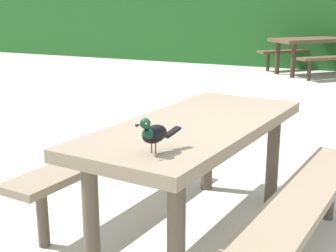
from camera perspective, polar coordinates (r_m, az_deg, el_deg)
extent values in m
plane|color=beige|center=(3.07, 9.94, -13.64)|extent=(60.00, 60.00, 0.00)
cube|color=#84725B|center=(2.91, 3.41, -0.10)|extent=(0.94, 1.87, 0.07)
cylinder|color=brown|center=(2.63, -9.28, -10.54)|extent=(0.09, 0.09, 0.67)
cylinder|color=brown|center=(2.35, 0.99, -13.54)|extent=(0.09, 0.09, 0.67)
cylinder|color=brown|center=(3.73, 4.73, -2.71)|extent=(0.09, 0.09, 0.67)
cylinder|color=brown|center=(3.54, 12.48, -3.98)|extent=(0.09, 0.09, 0.67)
cube|color=#84725B|center=(3.36, -7.30, -3.32)|extent=(0.45, 1.73, 0.05)
cylinder|color=brown|center=(3.00, -14.87, -10.49)|extent=(0.07, 0.07, 0.39)
cylinder|color=brown|center=(3.93, -1.40, -3.92)|extent=(0.07, 0.07, 0.39)
cube|color=#84725B|center=(2.77, 16.38, -7.84)|extent=(0.45, 1.73, 0.05)
cylinder|color=brown|center=(3.43, 18.94, -7.56)|extent=(0.07, 0.07, 0.39)
ellipsoid|color=black|center=(2.26, -1.62, -0.98)|extent=(0.12, 0.16, 0.09)
ellipsoid|color=#0F3823|center=(2.23, -2.39, -1.01)|extent=(0.08, 0.08, 0.06)
sphere|color=#0F3823|center=(2.21, -2.76, 0.30)|extent=(0.05, 0.05, 0.05)
sphere|color=#EAE08C|center=(2.18, -2.64, 0.29)|extent=(0.01, 0.01, 0.01)
sphere|color=#EAE08C|center=(2.21, -3.33, 0.47)|extent=(0.01, 0.01, 0.01)
cone|color=black|center=(2.18, -3.56, 0.12)|extent=(0.03, 0.03, 0.02)
cube|color=black|center=(2.35, 0.50, -0.74)|extent=(0.07, 0.11, 0.04)
cylinder|color=#47423D|center=(2.27, -1.50, -2.74)|extent=(0.01, 0.01, 0.05)
cylinder|color=#47423D|center=(2.29, -1.99, -2.59)|extent=(0.01, 0.01, 0.05)
cube|color=brown|center=(10.32, 17.28, 9.89)|extent=(1.78, 1.83, 0.07)
cylinder|color=#382B1D|center=(11.01, 19.15, 8.06)|extent=(0.09, 0.09, 0.67)
cylinder|color=#382B1D|center=(9.72, 14.84, 7.61)|extent=(0.09, 0.09, 0.67)
cylinder|color=#382B1D|center=(10.15, 13.05, 8.00)|extent=(0.09, 0.09, 0.67)
cylinder|color=#382B1D|center=(9.43, 16.64, 6.42)|extent=(0.07, 0.07, 0.39)
cube|color=brown|center=(10.90, 14.86, 8.74)|extent=(1.37, 1.44, 0.05)
cylinder|color=#382B1D|center=(11.31, 17.43, 7.64)|extent=(0.07, 0.07, 0.39)
cylinder|color=#382B1D|center=(10.56, 11.95, 7.53)|extent=(0.07, 0.07, 0.39)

